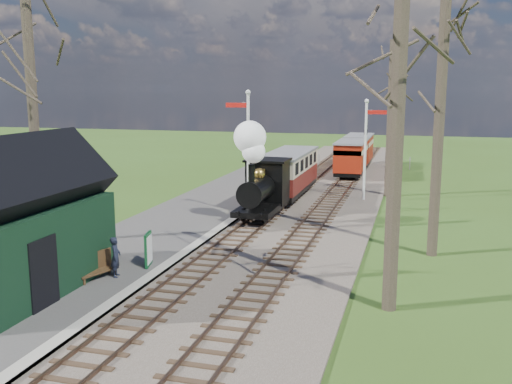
{
  "coord_description": "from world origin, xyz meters",
  "views": [
    {
      "loc": [
        7.05,
        -10.03,
        6.26
      ],
      "look_at": [
        0.05,
        14.7,
        1.6
      ],
      "focal_mm": 40.0,
      "sensor_mm": 36.0,
      "label": 1
    }
  ],
  "objects_px": {
    "bench": "(95,266)",
    "person": "(116,257)",
    "locomotive": "(261,177)",
    "semaphore_far": "(367,142)",
    "sign_board": "(148,249)",
    "station_shed": "(19,224)",
    "coach": "(289,171)",
    "red_carriage_b": "(359,150)",
    "red_carriage_a": "(351,157)",
    "semaphore_near": "(247,145)"
  },
  "relations": [
    {
      "from": "coach",
      "to": "sign_board",
      "type": "bearing_deg",
      "value": -96.78
    },
    {
      "from": "coach",
      "to": "bench",
      "type": "height_order",
      "value": "coach"
    },
    {
      "from": "bench",
      "to": "person",
      "type": "xyz_separation_m",
      "value": [
        0.58,
        0.34,
        0.27
      ]
    },
    {
      "from": "station_shed",
      "to": "coach",
      "type": "distance_m",
      "value": 18.33
    },
    {
      "from": "station_shed",
      "to": "person",
      "type": "bearing_deg",
      "value": 43.12
    },
    {
      "from": "red_carriage_b",
      "to": "bench",
      "type": "bearing_deg",
      "value": -100.07
    },
    {
      "from": "coach",
      "to": "sign_board",
      "type": "relative_size",
      "value": 6.35
    },
    {
      "from": "locomotive",
      "to": "sign_board",
      "type": "xyz_separation_m",
      "value": [
        -1.71,
        -8.45,
        -1.36
      ]
    },
    {
      "from": "coach",
      "to": "person",
      "type": "xyz_separation_m",
      "value": [
        -2.23,
        -15.87,
        -0.71
      ]
    },
    {
      "from": "semaphore_far",
      "to": "red_carriage_b",
      "type": "xyz_separation_m",
      "value": [
        -1.77,
        14.04,
        -1.89
      ]
    },
    {
      "from": "locomotive",
      "to": "coach",
      "type": "relative_size",
      "value": 0.63
    },
    {
      "from": "person",
      "to": "sign_board",
      "type": "bearing_deg",
      "value": -36.52
    },
    {
      "from": "semaphore_near",
      "to": "red_carriage_a",
      "type": "distance_m",
      "value": 15.08
    },
    {
      "from": "red_carriage_b",
      "to": "station_shed",
      "type": "bearing_deg",
      "value": -102.15
    },
    {
      "from": "station_shed",
      "to": "locomotive",
      "type": "height_order",
      "value": "station_shed"
    },
    {
      "from": "station_shed",
      "to": "sign_board",
      "type": "xyz_separation_m",
      "value": [
        2.57,
        3.29,
        -1.48
      ]
    },
    {
      "from": "semaphore_near",
      "to": "bench",
      "type": "xyz_separation_m",
      "value": [
        -2.04,
        -10.4,
        -3.03
      ]
    },
    {
      "from": "locomotive",
      "to": "sign_board",
      "type": "height_order",
      "value": "locomotive"
    },
    {
      "from": "red_carriage_a",
      "to": "person",
      "type": "bearing_deg",
      "value": -101.1
    },
    {
      "from": "semaphore_far",
      "to": "red_carriage_a",
      "type": "relative_size",
      "value": 1.16
    },
    {
      "from": "station_shed",
      "to": "semaphore_far",
      "type": "height_order",
      "value": "semaphore_far"
    },
    {
      "from": "station_shed",
      "to": "sign_board",
      "type": "relative_size",
      "value": 5.35
    },
    {
      "from": "station_shed",
      "to": "red_carriage_a",
      "type": "distance_m",
      "value": 27.44
    },
    {
      "from": "semaphore_far",
      "to": "red_carriage_a",
      "type": "xyz_separation_m",
      "value": [
        -1.77,
        8.54,
        -1.89
      ]
    },
    {
      "from": "coach",
      "to": "red_carriage_b",
      "type": "xyz_separation_m",
      "value": [
        2.6,
        14.24,
        -0.11
      ]
    },
    {
      "from": "semaphore_near",
      "to": "sign_board",
      "type": "xyz_separation_m",
      "value": [
        -0.96,
        -8.71,
        -2.83
      ]
    },
    {
      "from": "semaphore_far",
      "to": "red_carriage_a",
      "type": "bearing_deg",
      "value": 101.73
    },
    {
      "from": "bench",
      "to": "red_carriage_a",
      "type": "bearing_deg",
      "value": 77.77
    },
    {
      "from": "coach",
      "to": "red_carriage_a",
      "type": "distance_m",
      "value": 9.12
    },
    {
      "from": "semaphore_far",
      "to": "locomotive",
      "type": "relative_size",
      "value": 1.22
    },
    {
      "from": "bench",
      "to": "locomotive",
      "type": "bearing_deg",
      "value": 74.58
    },
    {
      "from": "red_carriage_a",
      "to": "red_carriage_b",
      "type": "relative_size",
      "value": 1.0
    },
    {
      "from": "red_carriage_b",
      "to": "bench",
      "type": "xyz_separation_m",
      "value": [
        -5.41,
        -30.44,
        -0.86
      ]
    },
    {
      "from": "coach",
      "to": "red_carriage_b",
      "type": "distance_m",
      "value": 14.47
    },
    {
      "from": "locomotive",
      "to": "semaphore_far",
      "type": "bearing_deg",
      "value": 54.98
    },
    {
      "from": "station_shed",
      "to": "locomotive",
      "type": "distance_m",
      "value": 12.5
    },
    {
      "from": "station_shed",
      "to": "coach",
      "type": "xyz_separation_m",
      "value": [
        4.3,
        17.81,
        -0.69
      ]
    },
    {
      "from": "station_shed",
      "to": "person",
      "type": "distance_m",
      "value": 3.16
    },
    {
      "from": "semaphore_far",
      "to": "red_carriage_a",
      "type": "height_order",
      "value": "semaphore_far"
    },
    {
      "from": "locomotive",
      "to": "red_carriage_a",
      "type": "height_order",
      "value": "locomotive"
    },
    {
      "from": "station_shed",
      "to": "person",
      "type": "height_order",
      "value": "station_shed"
    },
    {
      "from": "locomotive",
      "to": "red_carriage_a",
      "type": "bearing_deg",
      "value": 79.99
    },
    {
      "from": "red_carriage_a",
      "to": "station_shed",
      "type": "bearing_deg",
      "value": -104.56
    },
    {
      "from": "locomotive",
      "to": "coach",
      "type": "bearing_deg",
      "value": 89.89
    },
    {
      "from": "red_carriage_b",
      "to": "semaphore_far",
      "type": "bearing_deg",
      "value": -82.8
    },
    {
      "from": "red_carriage_a",
      "to": "sign_board",
      "type": "relative_size",
      "value": 4.2
    },
    {
      "from": "locomotive",
      "to": "red_carriage_a",
      "type": "xyz_separation_m",
      "value": [
        2.61,
        14.8,
        -0.69
      ]
    },
    {
      "from": "person",
      "to": "locomotive",
      "type": "bearing_deg",
      "value": -28.87
    },
    {
      "from": "bench",
      "to": "person",
      "type": "distance_m",
      "value": 0.72
    },
    {
      "from": "red_carriage_b",
      "to": "sign_board",
      "type": "xyz_separation_m",
      "value": [
        -4.33,
        -28.76,
        -0.67
      ]
    }
  ]
}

